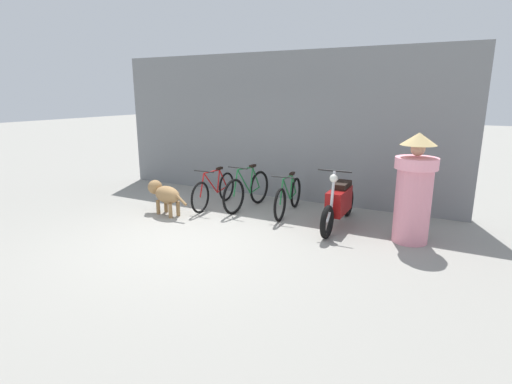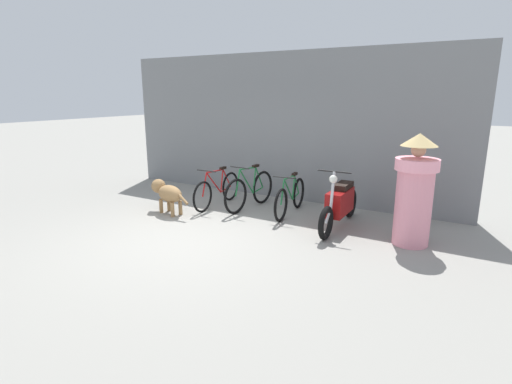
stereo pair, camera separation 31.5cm
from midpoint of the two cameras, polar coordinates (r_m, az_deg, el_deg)
The scene contains 8 objects.
ground_plane at distance 6.74m, azimuth -8.58°, elevation -6.67°, with size 60.00×60.00×0.00m, color gray.
shop_wall_back at distance 9.15m, azimuth 4.40°, elevation 9.28°, with size 8.25×0.20×3.23m.
bicycle_0 at distance 8.53m, azimuth -4.50°, elevation 0.27°, with size 0.46×1.71×0.84m.
bicycle_1 at distance 8.31m, azimuth 0.19°, elevation 0.18°, with size 0.46×1.68×0.93m.
bicycle_2 at distance 7.96m, azimuth 6.06°, elevation -0.81°, with size 0.46×1.66×0.83m.
motorcycle at distance 7.28m, azimuth 13.07°, elevation -1.66°, with size 0.58×1.97×1.10m.
stray_dog at distance 8.14m, azimuth -11.50°, elevation -0.09°, with size 1.16×0.50×0.65m.
person_in_robes at distance 6.73m, azimuth 22.98°, elevation 0.23°, with size 0.82×0.82×1.77m.
Camera 2 is at (4.18, -4.78, 2.35)m, focal length 28.00 mm.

